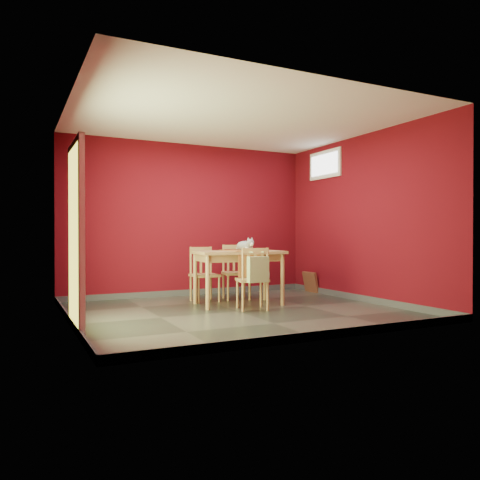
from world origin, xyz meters
name	(u,v)px	position (x,y,z in m)	size (l,w,h in m)	color
ground	(238,311)	(0.00, 0.00, 0.00)	(4.50, 4.50, 0.00)	#2D342D
room_shell	(238,308)	(0.00, 0.00, 0.05)	(4.50, 4.50, 4.50)	#590912
doorway	(75,231)	(-2.23, -0.40, 1.12)	(0.06, 1.01, 2.13)	#B7D838
window	(325,164)	(2.23, 1.00, 2.35)	(0.05, 0.90, 0.50)	white
outlet_plate	(267,275)	(1.60, 1.99, 0.30)	(0.08, 0.01, 0.12)	silver
dining_table	(238,258)	(0.28, 0.57, 0.73)	(1.39, 0.88, 0.83)	#A5804D
table_runner	(242,255)	(0.28, 0.44, 0.77)	(0.42, 0.78, 0.38)	brown
chair_far_left	(204,273)	(-0.05, 1.17, 0.45)	(0.41, 0.41, 0.88)	#A5804D
chair_far_right	(236,271)	(0.53, 1.18, 0.47)	(0.51, 0.51, 0.91)	#A5804D
chair_near	(253,278)	(0.24, 0.02, 0.46)	(0.50, 0.50, 0.90)	#A5804D
tote_bag	(258,269)	(0.21, -0.20, 0.60)	(0.30, 0.18, 0.43)	#99AE6F
cat	(245,244)	(0.37, 0.52, 0.94)	(0.23, 0.43, 0.22)	slate
picture_frame	(311,282)	(2.19, 1.39, 0.19)	(0.14, 0.39, 0.38)	brown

